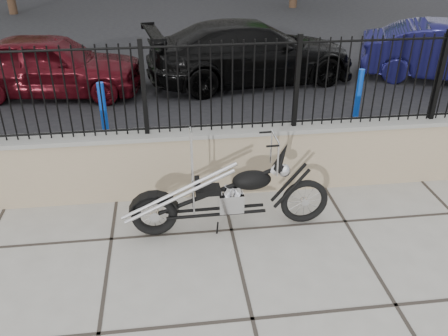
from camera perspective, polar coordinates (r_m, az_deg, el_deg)
ground_plane at (r=4.95m, az=3.43°, el=-17.67°), size 90.00×90.00×0.00m
parking_lot at (r=16.26m, az=-4.70°, el=15.89°), size 30.00×30.00×0.00m
retaining_wall at (r=6.66m, az=-0.26°, el=0.94°), size 14.00×0.36×0.96m
iron_fence at (r=6.23m, az=-0.28°, el=9.76°), size 14.00×0.08×1.20m
chopper_motorcycle at (r=5.72m, az=0.38°, el=-1.43°), size 2.38×0.46×1.42m
car_red at (r=11.00m, az=-20.10°, el=11.59°), size 4.03×2.02×1.32m
car_black at (r=11.21m, az=3.37°, el=13.76°), size 5.06×2.67×1.40m
bollard_a at (r=8.52m, az=-14.31°, el=6.66°), size 0.15×0.15×1.02m
bollard_b at (r=9.55m, az=15.90°, el=8.62°), size 0.14×0.14×0.95m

